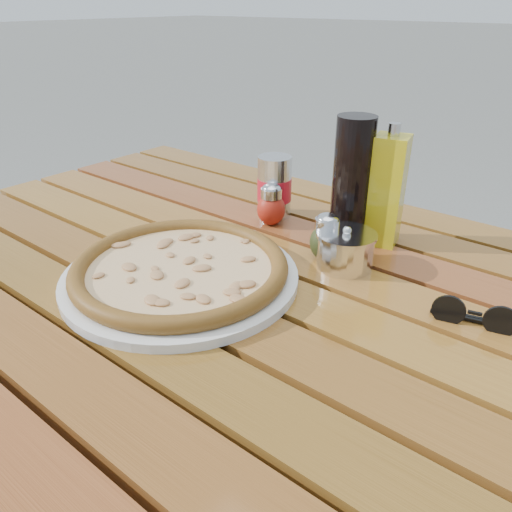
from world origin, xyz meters
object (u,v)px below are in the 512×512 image
Objects in this scene: table at (248,318)px; pepper_shaker at (271,205)px; oregano_shaker at (326,238)px; olive_oil_cruet at (387,190)px; plate at (181,277)px; soda_can at (274,187)px; sunglasses at (474,316)px; dark_bottle at (352,181)px; parmesan_tin at (345,249)px; pizza at (180,268)px.

table is 17.07× the size of pepper_shaker.
oregano_shaker is 0.14m from olive_oil_cruet.
plate is 4.39× the size of pepper_shaker.
olive_oil_cruet reaches higher than soda_can.
soda_can reaches higher than sunglasses.
pepper_shaker is at bearing 151.32° from sunglasses.
soda_can is at bearing 147.27° from sunglasses.
dark_bottle reaches higher than table.
pepper_shaker is at bearing -60.45° from soda_can.
pepper_shaker and oregano_shaker have the same top height.
table is at bearing -114.35° from oregano_shaker.
parmesan_tin is (0.05, -0.09, -0.08)m from dark_bottle.
pepper_shaker is 0.17m from oregano_shaker.
parmesan_tin is at bearing 49.20° from plate.
pizza is at bearing -172.54° from sunglasses.
pizza is 0.24m from oregano_shaker.
plate is 4.39× the size of oregano_shaker.
dark_bottle is 1.05× the size of olive_oil_cruet.
pepper_shaker is (-0.03, 0.26, 0.02)m from pizza.
plate is 3.72× the size of parmesan_tin.
table is at bearing 44.08° from pizza.
plate is at bearing -81.07° from soda_can.
plate is at bearing -45.00° from pizza.
parmesan_tin is (-0.00, -0.12, -0.07)m from olive_oil_cruet.
soda_can is 1.10× the size of sunglasses.
oregano_shaker is 0.39× the size of olive_oil_cruet.
dark_bottle is at bearing 77.13° from table.
plate is 0.83× the size of pizza.
soda_can is (-0.05, 0.30, 0.05)m from plate.
oregano_shaker is at bearing 174.86° from parmesan_tin.
dark_bottle is at bearing -148.72° from olive_oil_cruet.
oregano_shaker is at bearing 65.65° from table.
sunglasses is (0.39, 0.16, 0.01)m from plate.
oregano_shaker is 0.37× the size of dark_bottle.
dark_bottle reaches higher than pizza.
table is 12.78× the size of sunglasses.
oregano_shaker is 0.68× the size of soda_can.
dark_bottle is 2.27× the size of parmesan_tin.
olive_oil_cruet is at bearing 88.30° from parmesan_tin.
parmesan_tin is at bearing -24.74° from soda_can.
pizza is 3.98× the size of sunglasses.
pizza is (-0.07, -0.07, 0.10)m from table.
parmesan_tin is at bearing -17.52° from pepper_shaker.
oregano_shaker is at bearing -20.32° from pepper_shaker.
sunglasses is at bearing -17.83° from soda_can.
oregano_shaker reaches higher than pizza.
soda_can reaches higher than parmesan_tin.
oregano_shaker is 0.85× the size of parmesan_tin.
soda_can is (-0.18, 0.10, 0.02)m from oregano_shaker.
dark_bottle is at bearing 117.54° from parmesan_tin.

